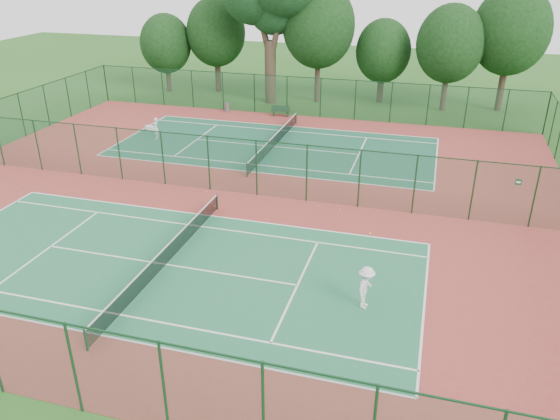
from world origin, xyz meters
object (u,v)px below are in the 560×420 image
at_px(trash_bin, 227,107).
at_px(kit_bag, 150,128).
at_px(player_near, 366,288).
at_px(player_far, 156,128).
at_px(bench, 281,111).

relative_size(trash_bin, kit_bag, 0.96).
height_order(player_near, player_far, player_near).
bearing_deg(player_near, bench, 31.81).
bearing_deg(kit_bag, trash_bin, 74.75).
xyz_separation_m(trash_bin, kit_bag, (-4.11, -7.04, -0.26)).
height_order(player_near, kit_bag, player_near).
distance_m(player_far, trash_bin, 9.38).
distance_m(player_near, kit_bag, 28.83).
distance_m(player_near, trash_bin, 31.79).
height_order(trash_bin, kit_bag, trash_bin).
xyz_separation_m(player_far, bench, (7.66, 8.92, -0.31)).
distance_m(player_far, kit_bag, 2.65).
bearing_deg(kit_bag, bench, 51.81).
height_order(trash_bin, bench, bench).
relative_size(player_far, bench, 0.98).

